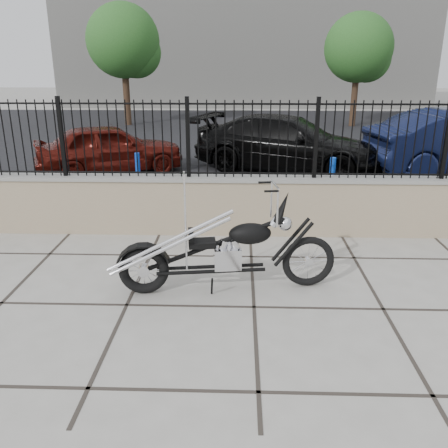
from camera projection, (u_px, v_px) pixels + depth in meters
ground_plane at (254, 307)px, 5.54m from camera, size 90.00×90.00×0.00m
parking_lot at (245, 138)px, 17.34m from camera, size 30.00×30.00×0.00m
retaining_wall at (251, 206)px, 7.74m from camera, size 14.00×0.36×0.96m
iron_fence at (252, 139)px, 7.38m from camera, size 14.00×0.08×1.20m
background_building at (244, 38)px, 29.23m from camera, size 22.00×6.00×8.00m
chopper_motorcycle at (223, 232)px, 5.72m from camera, size 2.60×0.78×1.54m
car_red at (110, 148)px, 11.94m from camera, size 3.92×2.79×1.24m
car_black at (288, 144)px, 12.14m from camera, size 5.19×3.53×1.40m
bollard_a at (138, 173)px, 10.18m from camera, size 0.13×0.13×0.87m
bollard_b at (332, 182)px, 9.27m from camera, size 0.13×0.13×0.95m
tree_left at (123, 37)px, 19.77m from camera, size 3.06×3.06×5.16m
tree_right at (359, 44)px, 19.50m from camera, size 2.81×2.81×4.74m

